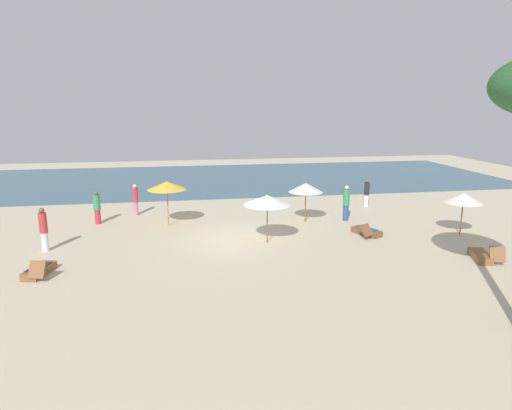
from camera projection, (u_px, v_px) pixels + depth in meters
ground_plane at (238, 240)px, 20.46m from camera, size 60.00×60.00×0.00m
ocean_water at (213, 179)px, 36.78m from camera, size 48.00×16.00×0.06m
umbrella_0 at (167, 186)px, 22.38m from camera, size 1.99×1.99×2.34m
umbrella_1 at (306, 188)px, 23.23m from camera, size 1.83×1.83×2.11m
umbrella_2 at (464, 198)px, 20.90m from camera, size 1.77×1.77×2.06m
umbrella_3 at (267, 200)px, 19.64m from camera, size 2.13×2.13×2.21m
lounger_0 at (39, 271)px, 16.25m from camera, size 0.95×1.72×0.74m
lounger_1 at (482, 256)px, 17.82m from camera, size 1.11×1.73×0.75m
lounger_2 at (367, 231)px, 21.21m from camera, size 1.25×1.79×0.67m
person_0 at (136, 199)px, 24.84m from camera, size 0.34×0.34×1.77m
person_1 at (367, 193)px, 26.87m from camera, size 0.43×0.43×1.70m
person_2 at (346, 203)px, 23.68m from camera, size 0.48×0.48×1.93m
person_3 at (44, 229)px, 18.71m from camera, size 0.41×0.41×1.92m
person_4 at (97, 207)px, 23.05m from camera, size 0.49×0.49×1.75m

